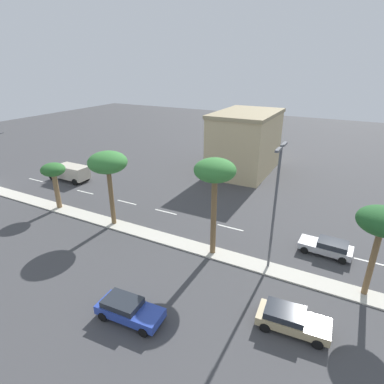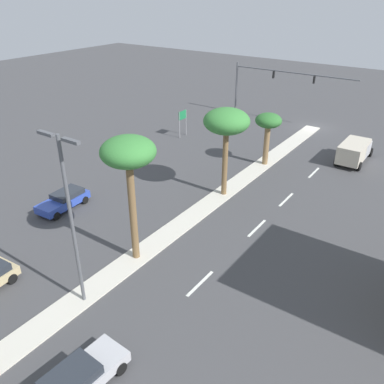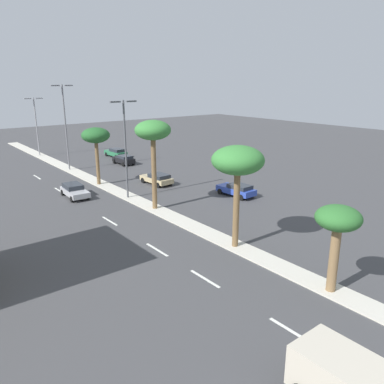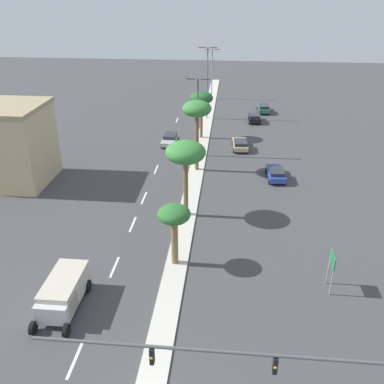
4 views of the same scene
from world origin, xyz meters
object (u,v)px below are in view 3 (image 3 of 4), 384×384
Objects in this scene: palm_tree_mid at (238,162)px; sedan_silver_mid at (74,190)px; palm_tree_rear at (96,136)px; sedan_black_far at (124,159)px; sedan_tan_inboard at (157,178)px; street_lamp_leading at (125,142)px; street_lamp_center at (36,122)px; sedan_blue_rear at (237,189)px; palm_tree_outboard at (338,223)px; palm_tree_far at (153,133)px; street_lamp_near at (65,122)px; sedan_green_front at (116,152)px.

palm_tree_mid reaches higher than sedan_silver_mid.
palm_tree_rear is at bearing 90.54° from palm_tree_mid.
sedan_silver_mid is 1.12× the size of sedan_black_far.
sedan_black_far is 13.04m from sedan_tan_inboard.
street_lamp_leading is 1.08× the size of street_lamp_center.
street_lamp_center reaches higher than sedan_blue_rear.
palm_tree_far is at bearing 89.54° from palm_tree_outboard.
palm_tree_mid is at bearing -89.97° from street_lamp_near.
sedan_tan_inboard is at bearing 73.94° from palm_tree_mid.
street_lamp_center is (0.06, 46.46, -0.90)m from palm_tree_mid.
sedan_green_front reaches higher than sedan_silver_mid.
street_lamp_leading is 24.38m from sedan_green_front.
palm_tree_mid is at bearing -90.07° from street_lamp_center.
sedan_silver_mid is at bearing 136.83° from street_lamp_leading.
street_lamp_near reaches higher than street_lamp_center.
street_lamp_near is 2.55× the size of sedan_tan_inboard.
palm_tree_rear is (-0.34, 11.86, -1.59)m from palm_tree_far.
street_lamp_center is 17.31m from sedan_black_far.
palm_tree_rear is at bearing 35.59° from sedan_silver_mid.
palm_tree_rear is at bearing 91.64° from palm_tree_far.
sedan_blue_rear is (9.59, 17.62, -3.64)m from palm_tree_outboard.
sedan_tan_inboard is (5.35, 7.77, -6.70)m from palm_tree_far.
palm_tree_far is 11.57m from sedan_tan_inboard.
sedan_green_front reaches higher than sedan_black_far.
street_lamp_near is 2.91× the size of sedan_black_far.
palm_tree_far is at bearing -89.63° from street_lamp_near.
sedan_blue_rear is at bearing -66.75° from sedan_tan_inboard.
street_lamp_center is 2.08× the size of sedan_tan_inboard.
street_lamp_leading is 7.88m from sedan_silver_mid.
street_lamp_near is 26.12m from sedan_blue_rear.
palm_tree_mid is 20.63m from sedan_tan_inboard.
street_lamp_near is 2.56× the size of sedan_blue_rear.
palm_tree_mid reaches higher than sedan_blue_rear.
sedan_tan_inboard is (5.69, -4.10, -5.12)m from palm_tree_rear.
street_lamp_center is 13.87m from sedan_green_front.
palm_tree_outboard is 20.38m from sedan_blue_rear.
sedan_silver_mid is (-4.42, -12.97, -6.01)m from street_lamp_near.
palm_tree_rear is at bearing 90.33° from street_lamp_leading.
street_lamp_near is (-0.02, 33.06, 0.20)m from palm_tree_mid.
street_lamp_center is at bearing 89.55° from street_lamp_leading.
sedan_tan_inboard is at bearing 113.25° from sedan_blue_rear.
sedan_black_far is (8.10, 15.73, -5.27)m from street_lamp_leading.
sedan_black_far is at bearing -61.75° from street_lamp_center.
sedan_green_front is at bearing 51.32° from sedan_silver_mid.
street_lamp_near is 1.23× the size of street_lamp_center.
palm_tree_rear is 0.59× the size of street_lamp_near.
sedan_silver_mid is 17.04m from sedan_black_far.
sedan_silver_mid is 22.63m from sedan_green_front.
palm_tree_far is 23.00m from sedan_black_far.
sedan_blue_rear is at bearing -54.29° from palm_tree_rear.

